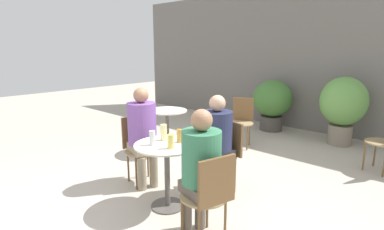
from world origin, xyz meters
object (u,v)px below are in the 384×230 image
seated_person_0 (200,164)px  beer_glass_3 (171,141)px  bistro_chair_3 (242,117)px  beer_glass_0 (180,136)px  potted_plant_0 (272,101)px  bistro_chair_0 (210,192)px  bistro_chair_1 (225,150)px  beer_glass_2 (152,138)px  beer_glass_1 (164,132)px  cafe_table_far (167,121)px  seated_person_1 (216,137)px  cafe_table_near (167,160)px  bistro_chair_2 (139,143)px  seated_person_2 (143,129)px  potted_plant_1 (343,105)px

seated_person_0 → beer_glass_3: 0.51m
bistro_chair_3 → beer_glass_0: 2.34m
potted_plant_0 → beer_glass_0: bearing=-78.0°
bistro_chair_0 → bistro_chair_1: bearing=-135.0°
bistro_chair_1 → beer_glass_2: bearing=-93.4°
beer_glass_1 → beer_glass_2: 0.20m
cafe_table_far → seated_person_1: size_ratio=0.60×
seated_person_1 → beer_glass_2: bearing=-94.1°
cafe_table_far → bistro_chair_3: 1.35m
bistro_chair_0 → cafe_table_near: bearing=-90.0°
bistro_chair_2 → potted_plant_0: size_ratio=0.80×
seated_person_0 → seated_person_2: seated_person_2 is taller
cafe_table_far → potted_plant_1: size_ratio=0.59×
bistro_chair_0 → potted_plant_1: potted_plant_1 is taller
beer_glass_2 → beer_glass_3: 0.23m
beer_glass_0 → potted_plant_0: 3.64m
cafe_table_near → beer_glass_1: beer_glass_1 is taller
cafe_table_near → bistro_chair_1: bearing=74.3°
bistro_chair_0 → beer_glass_0: size_ratio=5.90×
seated_person_1 → potted_plant_1: bearing=95.7°
beer_glass_2 → potted_plant_0: potted_plant_0 is taller
bistro_chair_1 → bistro_chair_3: bearing=132.3°
bistro_chair_0 → beer_glass_2: bearing=-80.8°
beer_glass_0 → bistro_chair_2: bearing=174.6°
bistro_chair_1 → beer_glass_2: size_ratio=5.58×
seated_person_1 → potted_plant_1: (0.53, 3.01, 0.04)m
bistro_chair_1 → beer_glass_3: bearing=-79.9°
potted_plant_1 → beer_glass_0: bearing=-100.6°
cafe_table_near → seated_person_2: size_ratio=0.58×
beer_glass_2 → beer_glass_1: bearing=100.6°
bistro_chair_0 → cafe_table_far: bearing=-109.1°
beer_glass_1 → potted_plant_1: size_ratio=0.14×
potted_plant_1 → cafe_table_near: bearing=-101.1°
beer_glass_0 → potted_plant_0: size_ratio=0.14×
bistro_chair_3 → potted_plant_0: potted_plant_0 is taller
bistro_chair_0 → bistro_chair_2: size_ratio=1.00×
bistro_chair_3 → beer_glass_0: (0.64, -2.23, 0.28)m
potted_plant_1 → seated_person_1: bearing=-100.1°
potted_plant_1 → bistro_chair_2: bearing=-113.4°
bistro_chair_1 → seated_person_0: (0.41, -0.94, 0.20)m
beer_glass_3 → bistro_chair_2: bearing=162.6°
cafe_table_near → beer_glass_3: 0.29m
bistro_chair_2 → beer_glass_3: (0.90, -0.28, 0.28)m
cafe_table_near → seated_person_1: 0.66m
bistro_chair_3 → beer_glass_2: (0.50, -2.49, 0.28)m
bistro_chair_2 → beer_glass_1: size_ratio=4.81×
bistro_chair_3 → potted_plant_1: (1.30, 1.26, 0.22)m
seated_person_2 → seated_person_0: bearing=-90.0°
bistro_chair_2 → seated_person_1: 1.04m
cafe_table_far → bistro_chair_0: (2.08, -1.45, -0.02)m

